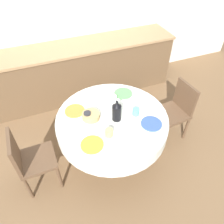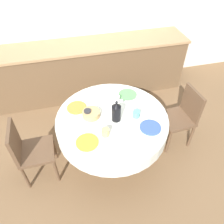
% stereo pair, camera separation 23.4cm
% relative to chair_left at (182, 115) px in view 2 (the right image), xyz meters
% --- Properties ---
extents(ground_plane, '(12.00, 12.00, 0.00)m').
position_rel_chair_left_xyz_m(ground_plane, '(-0.98, -0.08, -0.48)').
color(ground_plane, brown).
extents(wall_back, '(7.00, 0.05, 2.60)m').
position_rel_chair_left_xyz_m(wall_back, '(-0.98, 1.78, 0.82)').
color(wall_back, silver).
rests_on(wall_back, ground_plane).
extents(kitchen_counter, '(3.24, 0.64, 0.93)m').
position_rel_chair_left_xyz_m(kitchen_counter, '(-0.98, 1.44, -0.02)').
color(kitchen_counter, brown).
rests_on(kitchen_counter, ground_plane).
extents(dining_table, '(1.30, 1.30, 0.75)m').
position_rel_chair_left_xyz_m(dining_table, '(-0.98, -0.08, 0.15)').
color(dining_table, olive).
rests_on(dining_table, ground_plane).
extents(chair_left, '(0.43, 0.43, 0.86)m').
position_rel_chair_left_xyz_m(chair_left, '(0.00, 0.00, 0.00)').
color(chair_left, brown).
rests_on(chair_left, ground_plane).
extents(chair_right, '(0.41, 0.41, 0.86)m').
position_rel_chair_left_xyz_m(chair_right, '(-1.97, -0.10, 0.00)').
color(chair_right, brown).
rests_on(chair_right, ground_plane).
extents(plate_near_left, '(0.23, 0.23, 0.01)m').
position_rel_chair_left_xyz_m(plate_near_left, '(-1.32, -0.38, 0.28)').
color(plate_near_left, yellow).
rests_on(plate_near_left, dining_table).
extents(cup_near_left, '(0.08, 0.08, 0.09)m').
position_rel_chair_left_xyz_m(cup_near_left, '(-1.11, -0.32, 0.31)').
color(cup_near_left, '#DBB766').
rests_on(cup_near_left, dining_table).
extents(plate_near_right, '(0.23, 0.23, 0.01)m').
position_rel_chair_left_xyz_m(plate_near_right, '(-0.62, -0.34, 0.28)').
color(plate_near_right, '#3856AD').
rests_on(plate_near_right, dining_table).
extents(cup_near_right, '(0.08, 0.08, 0.09)m').
position_rel_chair_left_xyz_m(cup_near_right, '(-0.71, -0.14, 0.31)').
color(cup_near_right, '#5BA39E').
rests_on(cup_near_right, dining_table).
extents(plate_far_left, '(0.23, 0.23, 0.01)m').
position_rel_chair_left_xyz_m(plate_far_left, '(-1.35, 0.17, 0.28)').
color(plate_far_left, orange).
rests_on(plate_far_left, dining_table).
extents(cup_far_left, '(0.08, 0.08, 0.09)m').
position_rel_chair_left_xyz_m(cup_far_left, '(-1.25, 0.01, 0.31)').
color(cup_far_left, '#28282D').
rests_on(cup_far_left, dining_table).
extents(plate_far_right, '(0.23, 0.23, 0.01)m').
position_rel_chair_left_xyz_m(plate_far_right, '(-0.69, 0.26, 0.28)').
color(plate_far_right, '#5BA85B').
rests_on(plate_far_right, dining_table).
extents(cup_far_right, '(0.08, 0.08, 0.09)m').
position_rel_chair_left_xyz_m(cup_far_right, '(-0.86, 0.17, 0.31)').
color(cup_far_right, white).
rests_on(cup_far_right, dining_table).
extents(coffee_carafe, '(0.10, 0.10, 0.27)m').
position_rel_chair_left_xyz_m(coffee_carafe, '(-0.95, -0.13, 0.39)').
color(coffee_carafe, black).
rests_on(coffee_carafe, dining_table).
extents(bread_basket, '(0.20, 0.20, 0.07)m').
position_rel_chair_left_xyz_m(bread_basket, '(-1.21, -0.00, 0.30)').
color(bread_basket, tan).
rests_on(bread_basket, dining_table).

